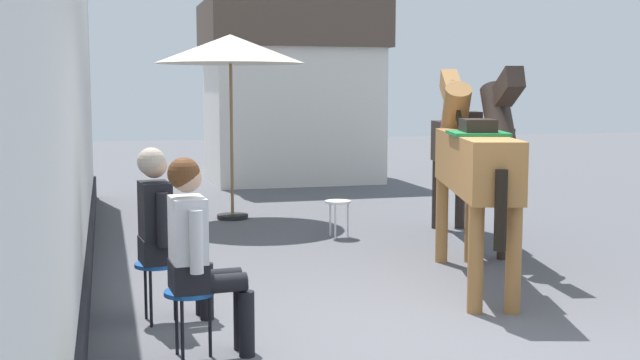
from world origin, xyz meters
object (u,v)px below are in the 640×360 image
Objects in this scene: seated_visitor_far at (164,225)px; saddled_horse_near at (472,161)px; spare_stool_white at (338,205)px; seated_visitor_near at (198,247)px; cafe_parasol at (230,50)px; saddled_horse_far at (471,147)px.

saddled_horse_near is at bearing 11.33° from seated_visitor_far.
seated_visitor_far is 3.88m from spare_stool_white.
saddled_horse_near reaches higher than seated_visitor_near.
cafe_parasol reaches higher than seated_visitor_far.
saddled_horse_far is at bearing 31.30° from seated_visitor_far.
saddled_horse_far is at bearing 41.99° from seated_visitor_near.
cafe_parasol is 2.83m from spare_stool_white.
seated_visitor_near reaches higher than spare_stool_white.
saddled_horse_near is (2.76, 1.53, 0.38)m from seated_visitor_near.
seated_visitor_far is at bearing -127.12° from spare_stool_white.
saddled_horse_near and saddled_horse_far have the same top height.
cafe_parasol is (-1.63, 4.25, 1.20)m from saddled_horse_near.
saddled_horse_near is 4.71m from cafe_parasol.
seated_visitor_far is (-0.16, 0.94, 0.00)m from seated_visitor_near.
spare_stool_white is at bearing 52.88° from seated_visitor_far.
saddled_horse_near reaches higher than seated_visitor_far.
spare_stool_white is at bearing -59.31° from cafe_parasol.
cafe_parasol reaches higher than spare_stool_white.
saddled_horse_near is at bearing -76.69° from spare_stool_white.
spare_stool_white is (2.17, 4.02, -0.38)m from seated_visitor_near.
spare_stool_white is at bearing 149.16° from saddled_horse_far.
cafe_parasol is at bearing 133.21° from saddled_horse_far.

